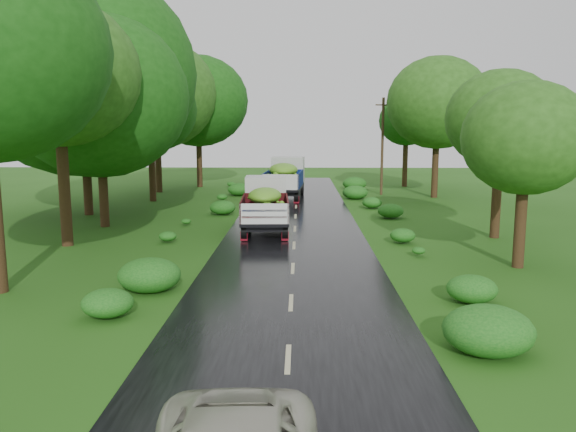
{
  "coord_description": "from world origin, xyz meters",
  "views": [
    {
      "loc": [
        0.25,
        -11.63,
        5.02
      ],
      "look_at": [
        -0.2,
        9.42,
        1.7
      ],
      "focal_mm": 35.0,
      "sensor_mm": 36.0,
      "label": 1
    }
  ],
  "objects": [
    {
      "name": "ground",
      "position": [
        0.0,
        0.0,
        0.0
      ],
      "size": [
        120.0,
        120.0,
        0.0
      ],
      "primitive_type": "plane",
      "color": "#1E4A10",
      "rests_on": "ground"
    },
    {
      "name": "road",
      "position": [
        0.0,
        5.0,
        0.01
      ],
      "size": [
        6.5,
        80.0,
        0.02
      ],
      "primitive_type": "cube",
      "color": "black",
      "rests_on": "ground"
    },
    {
      "name": "road_lines",
      "position": [
        0.0,
        6.0,
        0.02
      ],
      "size": [
        0.12,
        69.6,
        0.0
      ],
      "color": "#BFB78C",
      "rests_on": "road"
    },
    {
      "name": "truck_near",
      "position": [
        -1.45,
        15.55,
        1.43
      ],
      "size": [
        2.4,
        6.11,
        2.53
      ],
      "rotation": [
        0.0,
        0.0,
        0.05
      ],
      "color": "black",
      "rests_on": "ground"
    },
    {
      "name": "truck_far",
      "position": [
        -0.79,
        28.44,
        1.62
      ],
      "size": [
        2.88,
        6.98,
        2.87
      ],
      "rotation": [
        0.0,
        0.0,
        -0.07
      ],
      "color": "black",
      "rests_on": "ground"
    },
    {
      "name": "utility_pole",
      "position": [
        6.41,
        30.78,
        3.72
      ],
      "size": [
        1.21,
        0.54,
        7.23
      ],
      "rotation": [
        0.0,
        0.0,
        0.37
      ],
      "color": "#382616",
      "rests_on": "ground"
    },
    {
      "name": "trees_left",
      "position": [
        -10.26,
        21.82,
        7.24
      ],
      "size": [
        8.32,
        35.24,
        10.37
      ],
      "color": "black",
      "rests_on": "ground"
    },
    {
      "name": "trees_right",
      "position": [
        9.35,
        23.53,
        5.76
      ],
      "size": [
        5.24,
        31.47,
        8.5
      ],
      "color": "black",
      "rests_on": "ground"
    },
    {
      "name": "shrubs",
      "position": [
        0.0,
        14.0,
        0.35
      ],
      "size": [
        11.9,
        44.0,
        0.7
      ],
      "color": "#145715",
      "rests_on": "ground"
    }
  ]
}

